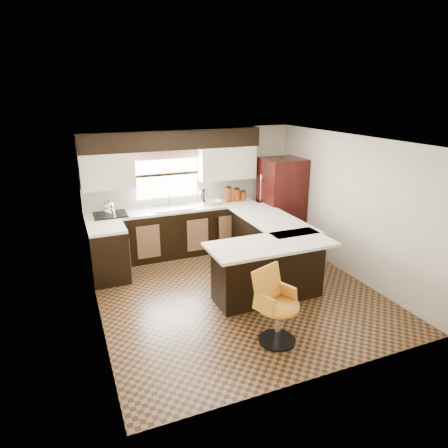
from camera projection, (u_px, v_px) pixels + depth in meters
name	position (u px, v px, depth m)	size (l,w,h in m)	color
floor	(236.00, 292.00, 6.42)	(4.40, 4.40, 0.00)	#49301A
ceiling	(238.00, 141.00, 5.66)	(4.40, 4.40, 0.00)	silver
wall_back	(192.00, 190.00, 7.97)	(4.40, 4.40, 0.00)	beige
wall_front	(324.00, 282.00, 4.11)	(4.40, 4.40, 0.00)	beige
wall_left	(92.00, 240.00, 5.28)	(4.40, 4.40, 0.00)	beige
wall_right	(349.00, 206.00, 6.80)	(4.40, 4.40, 0.00)	beige
base_cab_back	(176.00, 232.00, 7.78)	(3.30, 0.60, 0.90)	black
base_cab_left	(109.00, 255.00, 6.72)	(0.60, 0.70, 0.90)	black
counter_back	(175.00, 209.00, 7.63)	(3.30, 0.60, 0.04)	silver
counter_left	(106.00, 228.00, 6.57)	(0.60, 0.70, 0.04)	silver
soffit	(173.00, 140.00, 7.35)	(3.40, 0.35, 0.36)	black
upper_cab_left	(107.00, 171.00, 7.07)	(0.94, 0.35, 0.64)	beige
upper_cab_right	(227.00, 163.00, 7.90)	(1.14, 0.35, 0.64)	beige
window_pane	(167.00, 174.00, 7.66)	(1.20, 0.02, 0.90)	white
valance	(167.00, 154.00, 7.50)	(1.30, 0.06, 0.18)	#D19B93
sink	(172.00, 208.00, 7.58)	(0.75, 0.45, 0.03)	#B2B2B7
dishwasher	(228.00, 231.00, 7.90)	(0.58, 0.03, 0.78)	black
cooktop	(110.00, 215.00, 7.17)	(0.58, 0.50, 0.03)	black
peninsula_long	(268.00, 245.00, 7.15)	(0.60, 1.95, 0.90)	black
peninsula_return	(268.00, 271.00, 6.11)	(1.65, 0.60, 0.90)	black
counter_pen_long	(271.00, 219.00, 7.02)	(0.84, 1.95, 0.04)	silver
counter_pen_return	(271.00, 244.00, 5.87)	(1.89, 0.84, 0.04)	silver
refrigerator	(281.00, 203.00, 8.11)	(0.78, 0.75, 1.81)	black
bar_chair	(279.00, 308.00, 4.99)	(0.52, 0.52, 0.98)	orange
kettle	(109.00, 207.00, 7.12)	(0.20, 0.20, 0.26)	silver
percolator	(203.00, 198.00, 7.79)	(0.15, 0.15, 0.29)	silver
mixing_bowl	(215.00, 202.00, 7.92)	(0.27, 0.27, 0.07)	white
canister_large	(228.00, 195.00, 8.01)	(0.12, 0.12, 0.28)	maroon
canister_med	(237.00, 195.00, 8.08)	(0.13, 0.13, 0.24)	maroon
canister_small	(243.00, 196.00, 8.14)	(0.12, 0.12, 0.18)	maroon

